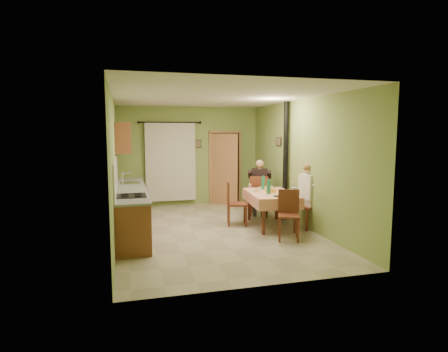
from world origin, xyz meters
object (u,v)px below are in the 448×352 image
object	(u,v)px
chair_far	(259,204)
stove_flue	(285,177)
chair_left	(236,212)
man_far	(260,181)
man_right	(309,188)
chair_right	(309,215)
chair_near	(289,225)
dining_table	(271,209)

from	to	relation	value
chair_far	stove_flue	distance (m)	1.01
chair_left	man_far	xyz separation A→B (m)	(0.85, 0.81, 0.59)
stove_flue	man_right	bearing A→B (deg)	-81.51
chair_far	chair_right	size ratio (longest dim) A/B	1.02
chair_left	man_far	distance (m)	1.32
chair_far	man_far	world-z (taller)	man_far
chair_far	chair_near	world-z (taller)	chair_far
chair_left	chair_far	bearing A→B (deg)	145.90
chair_far	stove_flue	world-z (taller)	stove_flue
chair_far	chair_left	world-z (taller)	chair_far
chair_near	stove_flue	distance (m)	1.93
chair_left	man_right	world-z (taller)	man_right
dining_table	chair_far	distance (m)	1.11
chair_right	man_far	distance (m)	1.70
chair_right	chair_left	size ratio (longest dim) A/B	0.99
chair_near	chair_left	world-z (taller)	chair_left
man_right	stove_flue	size ratio (longest dim) A/B	0.50
chair_near	dining_table	bearing A→B (deg)	-71.15
dining_table	stove_flue	xyz separation A→B (m)	(0.60, 0.58, 0.64)
chair_far	chair_left	distance (m)	1.16
dining_table	chair_far	world-z (taller)	chair_far
chair_near	man_far	world-z (taller)	man_far
man_right	stove_flue	distance (m)	0.97
chair_near	man_far	size ratio (longest dim) A/B	0.70
stove_flue	man_far	bearing A→B (deg)	130.39
chair_left	chair_right	bearing A→B (deg)	78.20
man_right	chair_near	bearing A→B (deg)	120.73
man_far	man_right	bearing A→B (deg)	-45.10
dining_table	chair_near	bearing A→B (deg)	-87.42
chair_near	stove_flue	world-z (taller)	stove_flue
man_far	stove_flue	size ratio (longest dim) A/B	0.50
chair_near	chair_right	xyz separation A→B (m)	(0.82, 0.71, 0.00)
chair_far	chair_near	xyz separation A→B (m)	(-0.20, -2.18, -0.00)
chair_right	man_far	world-z (taller)	man_far
chair_right	man_right	bearing A→B (deg)	90.00
chair_far	man_far	xyz separation A→B (m)	(0.01, 0.01, 0.59)
chair_far	chair_left	size ratio (longest dim) A/B	1.01
stove_flue	chair_right	bearing A→B (deg)	-80.64
chair_near	chair_right	distance (m)	1.08
dining_table	stove_flue	size ratio (longest dim) A/B	0.59
chair_far	chair_left	xyz separation A→B (m)	(-0.85, -0.79, -0.00)
man_right	man_far	bearing A→B (deg)	11.03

